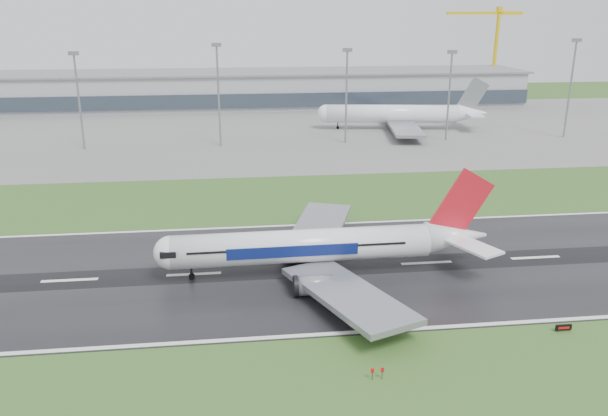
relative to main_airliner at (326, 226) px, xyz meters
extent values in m
plane|color=#2E551F|center=(-1.91, 1.61, -8.32)|extent=(520.00, 520.00, 0.00)
cube|color=black|center=(-1.91, 1.61, -8.27)|extent=(400.00, 45.00, 0.10)
cube|color=slate|center=(-1.91, 126.61, -8.28)|extent=(400.00, 130.00, 0.08)
cube|color=gray|center=(-1.91, 186.61, -0.82)|extent=(240.00, 36.00, 15.00)
cylinder|color=gray|center=(-61.69, 101.61, 6.20)|extent=(0.64, 0.64, 29.05)
cylinder|color=gray|center=(-18.81, 101.61, 7.31)|extent=(0.64, 0.64, 31.26)
cylinder|color=gray|center=(22.33, 101.61, 6.39)|extent=(0.64, 0.64, 29.43)
cylinder|color=gray|center=(56.95, 101.61, 5.96)|extent=(0.64, 0.64, 28.56)
cylinder|color=gray|center=(99.35, 101.61, 7.68)|extent=(0.64, 0.64, 32.02)
camera|label=1|loc=(-14.36, -90.82, 33.49)|focal=35.26mm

